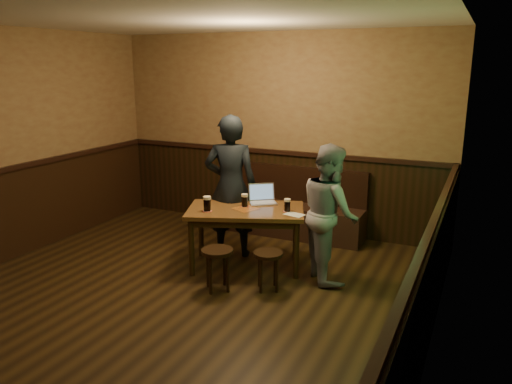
{
  "coord_description": "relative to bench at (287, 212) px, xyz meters",
  "views": [
    {
      "loc": [
        2.78,
        -3.61,
        2.36
      ],
      "look_at": [
        0.47,
        1.31,
        0.96
      ],
      "focal_mm": 35.0,
      "sensor_mm": 36.0,
      "label": 1
    }
  ],
  "objects": [
    {
      "name": "pint_right",
      "position": [
        0.48,
        -1.24,
        0.48
      ],
      "size": [
        0.1,
        0.1,
        0.15
      ],
      "color": "#A82214",
      "rests_on": "pub_table"
    },
    {
      "name": "menu",
      "position": [
        0.6,
        -1.32,
        0.41
      ],
      "size": [
        0.25,
        0.2,
        0.0
      ],
      "primitive_type": "cube",
      "rotation": [
        0.0,
        0.0,
        -0.24
      ],
      "color": "silver",
      "rests_on": "pub_table"
    },
    {
      "name": "bench",
      "position": [
        0.0,
        0.0,
        0.0
      ],
      "size": [
        2.2,
        0.5,
        0.95
      ],
      "color": "black",
      "rests_on": "ground"
    },
    {
      "name": "laptop",
      "position": [
        0.07,
        -1.01,
        0.47
      ],
      "size": [
        0.41,
        0.39,
        0.23
      ],
      "rotation": [
        0.0,
        0.0,
        0.63
      ],
      "color": "silver",
      "rests_on": "pub_table"
    },
    {
      "name": "stool_left",
      "position": [
        0.01,
        -2.04,
        0.06
      ],
      "size": [
        0.37,
        0.37,
        0.46
      ],
      "rotation": [
        0.0,
        0.0,
        -0.09
      ],
      "color": "black",
      "rests_on": "ground"
    },
    {
      "name": "pint_mid",
      "position": [
        -0.05,
        -1.27,
        0.49
      ],
      "size": [
        0.1,
        0.1,
        0.16
      ],
      "color": "#A82214",
      "rests_on": "pub_table"
    },
    {
      "name": "person_grey",
      "position": [
        0.98,
        -1.23,
        0.46
      ],
      "size": [
        0.91,
        0.95,
        1.54
      ],
      "primitive_type": "imported",
      "rotation": [
        0.0,
        0.0,
        2.19
      ],
      "color": "gray",
      "rests_on": "ground"
    },
    {
      "name": "stool_right",
      "position": [
        0.5,
        -1.81,
        0.03
      ],
      "size": [
        0.39,
        0.39,
        0.43
      ],
      "rotation": [
        0.0,
        0.0,
        -0.26
      ],
      "color": "black",
      "rests_on": "ground"
    },
    {
      "name": "room",
      "position": [
        -0.29,
        -2.53,
        0.89
      ],
      "size": [
        5.04,
        6.04,
        2.84
      ],
      "color": "black",
      "rests_on": "ground"
    },
    {
      "name": "person_suit",
      "position": [
        -0.34,
        -1.06,
        0.58
      ],
      "size": [
        0.76,
        0.62,
        1.78
      ],
      "primitive_type": "imported",
      "rotation": [
        0.0,
        0.0,
        3.49
      ],
      "color": "black",
      "rests_on": "ground"
    },
    {
      "name": "pub_table",
      "position": [
        0.0,
        -1.34,
        0.31
      ],
      "size": [
        1.53,
        1.2,
        0.72
      ],
      "rotation": [
        0.0,
        0.0,
        0.37
      ],
      "color": "#4E3316",
      "rests_on": "ground"
    },
    {
      "name": "pint_left",
      "position": [
        -0.35,
        -1.62,
        0.5
      ],
      "size": [
        0.11,
        0.11,
        0.18
      ],
      "color": "#A82214",
      "rests_on": "pub_table"
    }
  ]
}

